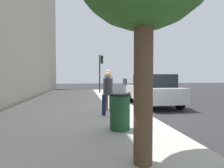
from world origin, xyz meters
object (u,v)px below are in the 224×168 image
(parking_meter, at_px, (125,87))
(pedestrian_bystander, at_px, (108,90))
(parked_sedan_near, at_px, (152,90))
(traffic_signal, at_px, (101,67))
(trash_bin, at_px, (120,111))
(pedestrian_at_meter, at_px, (109,86))

(parking_meter, distance_m, pedestrian_bystander, 1.45)
(parking_meter, bearing_deg, parked_sedan_near, -47.94)
(pedestrian_bystander, distance_m, traffic_signal, 10.47)
(pedestrian_bystander, xyz_separation_m, traffic_signal, (10.34, -0.72, 1.46))
(parked_sedan_near, relative_size, trash_bin, 4.41)
(pedestrian_bystander, xyz_separation_m, parked_sedan_near, (2.97, -2.97, -0.22))
(pedestrian_at_meter, bearing_deg, parked_sedan_near, 14.32)
(parking_meter, xyz_separation_m, pedestrian_at_meter, (-0.12, 0.75, 0.05))
(pedestrian_bystander, relative_size, trash_bin, 1.65)
(pedestrian_bystander, distance_m, trash_bin, 1.86)
(pedestrian_at_meter, xyz_separation_m, traffic_signal, (9.35, -0.56, 1.36))
(pedestrian_bystander, distance_m, parked_sedan_near, 4.20)
(pedestrian_at_meter, distance_m, parked_sedan_near, 3.44)
(pedestrian_at_meter, xyz_separation_m, pedestrian_bystander, (-1.00, 0.16, -0.10))
(traffic_signal, bearing_deg, trash_bin, 177.01)
(traffic_signal, distance_m, trash_bin, 12.31)
(parking_meter, xyz_separation_m, parked_sedan_near, (1.85, -2.05, -0.27))
(pedestrian_bystander, height_order, traffic_signal, traffic_signal)
(pedestrian_at_meter, distance_m, trash_bin, 2.85)
(parking_meter, relative_size, pedestrian_at_meter, 0.78)
(pedestrian_bystander, bearing_deg, pedestrian_at_meter, 28.06)
(parking_meter, height_order, parked_sedan_near, parked_sedan_near)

